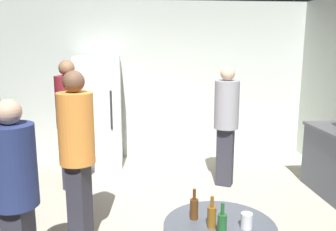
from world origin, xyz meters
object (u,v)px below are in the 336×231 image
(person_in_maroon_shirt, at_px, (69,115))
(person_in_navy_shirt, at_px, (15,187))
(beer_bottle_amber, at_px, (212,216))
(beer_bottle_green, at_px, (222,224))
(person_in_orange_shirt, at_px, (77,146))
(plastic_cup_white, at_px, (247,221))
(refrigerator, at_px, (99,112))
(person_in_gray_shirt, at_px, (226,117))
(beer_bottle_brown, at_px, (194,208))

(person_in_maroon_shirt, height_order, person_in_navy_shirt, person_in_maroon_shirt)
(beer_bottle_amber, xyz_separation_m, beer_bottle_green, (0.04, -0.11, 0.00))
(beer_bottle_amber, distance_m, person_in_orange_shirt, 1.55)
(plastic_cup_white, distance_m, person_in_navy_shirt, 1.72)
(beer_bottle_green, distance_m, person_in_orange_shirt, 1.66)
(person_in_navy_shirt, relative_size, person_in_orange_shirt, 0.92)
(beer_bottle_green, height_order, person_in_orange_shirt, person_in_orange_shirt)
(refrigerator, distance_m, person_in_navy_shirt, 3.19)
(plastic_cup_white, height_order, person_in_gray_shirt, person_in_gray_shirt)
(beer_bottle_brown, relative_size, person_in_navy_shirt, 0.14)
(refrigerator, height_order, beer_bottle_green, refrigerator)
(person_in_maroon_shirt, relative_size, person_in_navy_shirt, 1.11)
(beer_bottle_green, bearing_deg, beer_bottle_amber, 112.04)
(plastic_cup_white, distance_m, person_in_orange_shirt, 1.75)
(beer_bottle_green, xyz_separation_m, person_in_gray_shirt, (0.73, 2.61, 0.17))
(person_in_maroon_shirt, bearing_deg, beer_bottle_amber, -19.46)
(person_in_gray_shirt, height_order, person_in_orange_shirt, person_in_orange_shirt)
(beer_bottle_brown, bearing_deg, plastic_cup_white, -27.31)
(refrigerator, bearing_deg, beer_bottle_green, -73.34)
(person_in_navy_shirt, bearing_deg, plastic_cup_white, -2.61)
(person_in_gray_shirt, bearing_deg, beer_bottle_brown, 7.74)
(person_in_orange_shirt, bearing_deg, beer_bottle_amber, -26.75)
(beer_bottle_amber, bearing_deg, plastic_cup_white, -8.97)
(person_in_navy_shirt, bearing_deg, person_in_orange_shirt, 75.52)
(refrigerator, relative_size, person_in_navy_shirt, 1.12)
(refrigerator, height_order, plastic_cup_white, refrigerator)
(plastic_cup_white, relative_size, person_in_orange_shirt, 0.06)
(beer_bottle_amber, xyz_separation_m, person_in_gray_shirt, (0.77, 2.50, 0.17))
(refrigerator, distance_m, plastic_cup_white, 3.81)
(plastic_cup_white, bearing_deg, beer_bottle_brown, 152.69)
(beer_bottle_amber, xyz_separation_m, plastic_cup_white, (0.24, -0.04, -0.03))
(beer_bottle_amber, bearing_deg, refrigerator, 106.49)
(beer_bottle_green, bearing_deg, plastic_cup_white, 20.93)
(beer_bottle_amber, relative_size, plastic_cup_white, 2.09)
(refrigerator, height_order, beer_bottle_amber, refrigerator)
(person_in_orange_shirt, bearing_deg, plastic_cup_white, -21.92)
(person_in_maroon_shirt, distance_m, person_in_gray_shirt, 2.14)
(beer_bottle_green, height_order, person_in_gray_shirt, person_in_gray_shirt)
(beer_bottle_brown, distance_m, person_in_maroon_shirt, 2.76)
(beer_bottle_brown, relative_size, plastic_cup_white, 2.09)
(person_in_maroon_shirt, bearing_deg, plastic_cup_white, -15.86)
(beer_bottle_brown, height_order, plastic_cup_white, beer_bottle_brown)
(beer_bottle_amber, relative_size, person_in_navy_shirt, 0.14)
(person_in_orange_shirt, bearing_deg, person_in_maroon_shirt, 121.43)
(refrigerator, height_order, person_in_maroon_shirt, refrigerator)
(person_in_orange_shirt, bearing_deg, person_in_gray_shirt, 56.66)
(beer_bottle_brown, distance_m, person_in_navy_shirt, 1.35)
(beer_bottle_amber, xyz_separation_m, person_in_orange_shirt, (-1.06, 1.11, 0.21))
(person_in_gray_shirt, bearing_deg, plastic_cup_white, 16.10)
(beer_bottle_amber, xyz_separation_m, person_in_maroon_shirt, (-1.37, 2.57, 0.23))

